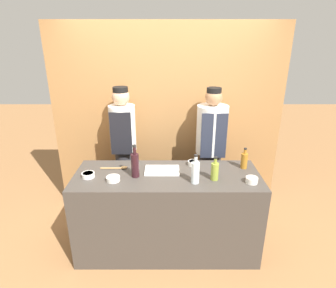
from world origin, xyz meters
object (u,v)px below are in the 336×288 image
cutting_board (163,170)px  chef_left (125,148)px  bottle_oil (216,171)px  wooden_spoon (119,168)px  chef_right (211,150)px  sauce_bowl_purple (194,163)px  sauce_bowl_orange (114,178)px  sauce_bowl_green (89,175)px  sauce_bowl_white (253,180)px  bottle_amber (245,160)px  bottle_wine (136,164)px  bottle_clear (196,172)px

cutting_board → chef_left: bearing=129.1°
bottle_oil → wooden_spoon: 1.01m
cutting_board → chef_right: 0.84m
sauce_bowl_purple → sauce_bowl_orange: size_ratio=0.87×
sauce_bowl_green → sauce_bowl_purple: bearing=14.5°
sauce_bowl_white → chef_right: bearing=108.0°
sauce_bowl_orange → bottle_amber: (1.34, 0.28, 0.06)m
bottle_oil → wooden_spoon: (-0.98, 0.23, -0.08)m
sauce_bowl_green → bottle_wine: bottle_wine is taller
bottle_oil → chef_right: chef_right is taller
bottle_oil → sauce_bowl_white: bearing=-10.4°
bottle_clear → chef_right: 0.89m
bottle_amber → wooden_spoon: 1.33m
cutting_board → wooden_spoon: 0.47m
cutting_board → bottle_oil: size_ratio=1.47×
bottle_clear → sauce_bowl_white: bearing=-0.4°
sauce_bowl_purple → bottle_oil: size_ratio=0.48×
sauce_bowl_purple → bottle_oil: bearing=-61.0°
bottle_wine → chef_right: 1.12m
chef_left → wooden_spoon: bearing=-87.6°
sauce_bowl_orange → bottle_wine: 0.25m
bottle_wine → bottle_clear: bearing=-12.0°
sauce_bowl_orange → bottle_oil: (0.99, 0.03, 0.07)m
bottle_oil → bottle_wine: bearing=175.3°
bottle_clear → chef_left: bearing=133.9°
bottle_wine → chef_right: bearing=39.8°
bottle_wine → chef_left: 0.76m
sauce_bowl_orange → bottle_wine: (0.21, 0.09, 0.11)m
bottle_oil → bottle_amber: bottle_oil is taller
cutting_board → wooden_spoon: wooden_spoon is taller
sauce_bowl_purple → cutting_board: sauce_bowl_purple is taller
sauce_bowl_orange → bottle_clear: 0.80m
sauce_bowl_green → cutting_board: size_ratio=0.36×
chef_left → bottle_oil: bearing=-37.8°
sauce_bowl_purple → chef_right: 0.52m
chef_right → bottle_wine: bearing=-140.2°
sauce_bowl_orange → chef_left: chef_left is taller
sauce_bowl_purple → wooden_spoon: size_ratio=0.41×
sauce_bowl_green → bottle_clear: bearing=-5.9°
sauce_bowl_green → sauce_bowl_orange: bearing=-16.1°
bottle_wine → wooden_spoon: size_ratio=1.19×
wooden_spoon → sauce_bowl_green: bearing=-146.0°
sauce_bowl_white → cutting_board: (-0.87, 0.24, -0.02)m
sauce_bowl_green → chef_left: bearing=71.2°
bottle_amber → wooden_spoon: bearing=-178.9°
bottle_wine → wooden_spoon: 0.29m
cutting_board → bottle_oil: (0.52, -0.18, 0.08)m
wooden_spoon → chef_right: chef_right is taller
sauce_bowl_orange → bottle_amber: bottle_amber is taller
bottle_wine → bottle_oil: (0.78, -0.06, -0.04)m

